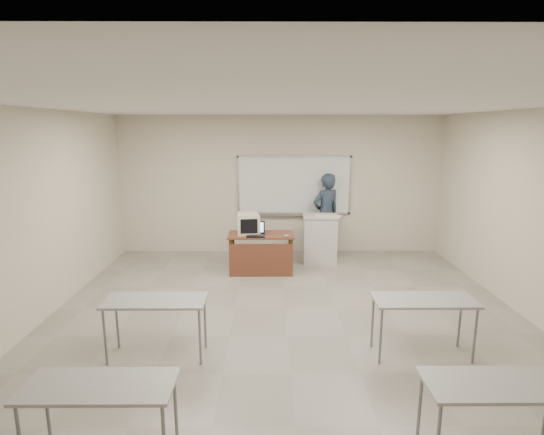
{
  "coord_description": "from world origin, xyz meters",
  "views": [
    {
      "loc": [
        -0.24,
        -5.22,
        2.72
      ],
      "look_at": [
        -0.2,
        2.2,
        1.15
      ],
      "focal_mm": 28.0,
      "sensor_mm": 36.0,
      "label": 1
    }
  ],
  "objects_px": {
    "mouse": "(287,236)",
    "presenter": "(326,214)",
    "whiteboard": "(294,186)",
    "laptop": "(256,233)",
    "keyboard": "(329,216)",
    "podium": "(320,239)",
    "crt_monitor": "(248,224)",
    "instructor_desk": "(261,247)"
  },
  "relations": [
    {
      "from": "mouse",
      "to": "presenter",
      "type": "height_order",
      "value": "presenter"
    },
    {
      "from": "mouse",
      "to": "presenter",
      "type": "distance_m",
      "value": 1.67
    },
    {
      "from": "whiteboard",
      "to": "laptop",
      "type": "relative_size",
      "value": 7.23
    },
    {
      "from": "mouse",
      "to": "presenter",
      "type": "relative_size",
      "value": 0.05
    },
    {
      "from": "mouse",
      "to": "keyboard",
      "type": "xyz_separation_m",
      "value": [
        0.87,
        0.68,
        0.24
      ]
    },
    {
      "from": "whiteboard",
      "to": "podium",
      "type": "relative_size",
      "value": 2.51
    },
    {
      "from": "keyboard",
      "to": "presenter",
      "type": "xyz_separation_m",
      "value": [
        0.04,
        0.71,
        -0.11
      ]
    },
    {
      "from": "whiteboard",
      "to": "presenter",
      "type": "bearing_deg",
      "value": -14.63
    },
    {
      "from": "podium",
      "to": "presenter",
      "type": "distance_m",
      "value": 0.73
    },
    {
      "from": "podium",
      "to": "presenter",
      "type": "bearing_deg",
      "value": 75.65
    },
    {
      "from": "crt_monitor",
      "to": "mouse",
      "type": "xyz_separation_m",
      "value": [
        0.73,
        -0.26,
        -0.17
      ]
    },
    {
      "from": "podium",
      "to": "laptop",
      "type": "relative_size",
      "value": 2.88
    },
    {
      "from": "crt_monitor",
      "to": "instructor_desk",
      "type": "bearing_deg",
      "value": -40.64
    },
    {
      "from": "mouse",
      "to": "laptop",
      "type": "bearing_deg",
      "value": 164.49
    },
    {
      "from": "whiteboard",
      "to": "instructor_desk",
      "type": "xyz_separation_m",
      "value": [
        -0.7,
        -1.48,
        -0.97
      ]
    },
    {
      "from": "keyboard",
      "to": "laptop",
      "type": "bearing_deg",
      "value": -139.93
    },
    {
      "from": "whiteboard",
      "to": "crt_monitor",
      "type": "height_order",
      "value": "whiteboard"
    },
    {
      "from": "instructor_desk",
      "to": "keyboard",
      "type": "distance_m",
      "value": 1.55
    },
    {
      "from": "keyboard",
      "to": "presenter",
      "type": "bearing_deg",
      "value": 104.51
    },
    {
      "from": "crt_monitor",
      "to": "whiteboard",
      "type": "bearing_deg",
      "value": 47.47
    },
    {
      "from": "whiteboard",
      "to": "mouse",
      "type": "relative_size",
      "value": 27.44
    },
    {
      "from": "instructor_desk",
      "to": "presenter",
      "type": "relative_size",
      "value": 0.7
    },
    {
      "from": "crt_monitor",
      "to": "mouse",
      "type": "height_order",
      "value": "crt_monitor"
    },
    {
      "from": "laptop",
      "to": "mouse",
      "type": "xyz_separation_m",
      "value": [
        0.58,
        -0.08,
        -0.04
      ]
    },
    {
      "from": "keyboard",
      "to": "presenter",
      "type": "relative_size",
      "value": 0.28
    },
    {
      "from": "laptop",
      "to": "whiteboard",
      "type": "bearing_deg",
      "value": 61.11
    },
    {
      "from": "instructor_desk",
      "to": "podium",
      "type": "bearing_deg",
      "value": 30.48
    },
    {
      "from": "instructor_desk",
      "to": "presenter",
      "type": "xyz_separation_m",
      "value": [
        1.39,
        1.3,
        0.38
      ]
    },
    {
      "from": "laptop",
      "to": "keyboard",
      "type": "relative_size",
      "value": 0.68
    },
    {
      "from": "crt_monitor",
      "to": "keyboard",
      "type": "xyz_separation_m",
      "value": [
        1.6,
        0.42,
        0.07
      ]
    },
    {
      "from": "podium",
      "to": "laptop",
      "type": "bearing_deg",
      "value": -147.66
    },
    {
      "from": "whiteboard",
      "to": "keyboard",
      "type": "xyz_separation_m",
      "value": [
        0.65,
        -0.89,
        -0.48
      ]
    },
    {
      "from": "laptop",
      "to": "podium",
      "type": "bearing_deg",
      "value": 28.42
    },
    {
      "from": "laptop",
      "to": "presenter",
      "type": "distance_m",
      "value": 1.98
    },
    {
      "from": "crt_monitor",
      "to": "presenter",
      "type": "height_order",
      "value": "presenter"
    },
    {
      "from": "instructor_desk",
      "to": "crt_monitor",
      "type": "distance_m",
      "value": 0.52
    },
    {
      "from": "laptop",
      "to": "mouse",
      "type": "bearing_deg",
      "value": -8.26
    },
    {
      "from": "instructor_desk",
      "to": "presenter",
      "type": "distance_m",
      "value": 1.94
    },
    {
      "from": "laptop",
      "to": "mouse",
      "type": "height_order",
      "value": "laptop"
    },
    {
      "from": "podium",
      "to": "presenter",
      "type": "relative_size",
      "value": 0.56
    },
    {
      "from": "podium",
      "to": "crt_monitor",
      "type": "distance_m",
      "value": 1.61
    },
    {
      "from": "instructor_desk",
      "to": "mouse",
      "type": "relative_size",
      "value": 13.81
    }
  ]
}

